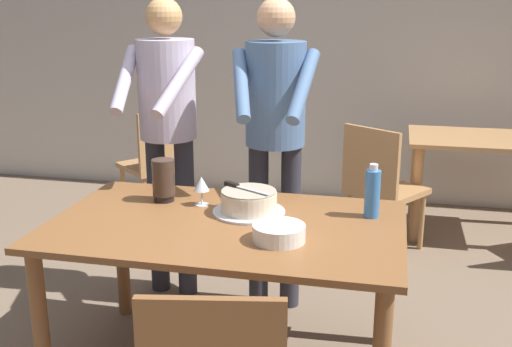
# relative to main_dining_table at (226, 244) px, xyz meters

# --- Properties ---
(back_wall) EXTENTS (10.00, 0.12, 2.70)m
(back_wall) POSITION_rel_main_dining_table_xyz_m (0.00, 2.84, 0.70)
(back_wall) COLOR beige
(back_wall) RESTS_ON ground_plane
(main_dining_table) EXTENTS (1.58, 0.97, 0.75)m
(main_dining_table) POSITION_rel_main_dining_table_xyz_m (0.00, 0.00, 0.00)
(main_dining_table) COLOR brown
(main_dining_table) RESTS_ON ground_plane
(cake_on_platter) EXTENTS (0.34, 0.34, 0.11)m
(cake_on_platter) POSITION_rel_main_dining_table_xyz_m (0.07, 0.15, 0.15)
(cake_on_platter) COLOR silver
(cake_on_platter) RESTS_ON main_dining_table
(cake_knife) EXTENTS (0.25, 0.15, 0.02)m
(cake_knife) POSITION_rel_main_dining_table_xyz_m (0.01, 0.18, 0.22)
(cake_knife) COLOR silver
(cake_knife) RESTS_ON cake_on_platter
(plate_stack) EXTENTS (0.22, 0.22, 0.07)m
(plate_stack) POSITION_rel_main_dining_table_xyz_m (0.27, -0.16, 0.14)
(plate_stack) COLOR white
(plate_stack) RESTS_ON main_dining_table
(wine_glass_near) EXTENTS (0.08, 0.08, 0.14)m
(wine_glass_near) POSITION_rel_main_dining_table_xyz_m (-0.18, 0.21, 0.21)
(wine_glass_near) COLOR silver
(wine_glass_near) RESTS_ON main_dining_table
(water_bottle) EXTENTS (0.07, 0.07, 0.25)m
(water_bottle) POSITION_rel_main_dining_table_xyz_m (0.63, 0.22, 0.22)
(water_bottle) COLOR #387AC6
(water_bottle) RESTS_ON main_dining_table
(hurricane_lamp) EXTENTS (0.11, 0.11, 0.21)m
(hurricane_lamp) POSITION_rel_main_dining_table_xyz_m (-0.38, 0.23, 0.21)
(hurricane_lamp) COLOR black
(hurricane_lamp) RESTS_ON main_dining_table
(person_cutting_cake) EXTENTS (0.47, 0.56, 1.72)m
(person_cutting_cake) POSITION_rel_main_dining_table_xyz_m (0.08, 0.69, 0.43)
(person_cutting_cake) COLOR #2D2D38
(person_cutting_cake) RESTS_ON ground_plane
(person_standing_beside) EXTENTS (0.47, 0.56, 1.72)m
(person_standing_beside) POSITION_rel_main_dining_table_xyz_m (-0.54, 0.72, 0.43)
(person_standing_beside) COLOR #2D2D38
(person_standing_beside) RESTS_ON ground_plane
(background_table) EXTENTS (1.00, 0.70, 0.74)m
(background_table) POSITION_rel_main_dining_table_xyz_m (1.32, 2.14, -0.07)
(background_table) COLOR tan
(background_table) RESTS_ON ground_plane
(background_chair_0) EXTENTS (0.62, 0.62, 0.90)m
(background_chair_0) POSITION_rel_main_dining_table_xyz_m (-1.08, 1.88, -0.15)
(background_chair_0) COLOR tan
(background_chair_0) RESTS_ON ground_plane
(background_chair_1) EXTENTS (0.61, 0.61, 0.90)m
(background_chair_1) POSITION_rel_main_dining_table_xyz_m (0.64, 1.62, -0.15)
(background_chair_1) COLOR tan
(background_chair_1) RESTS_ON ground_plane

